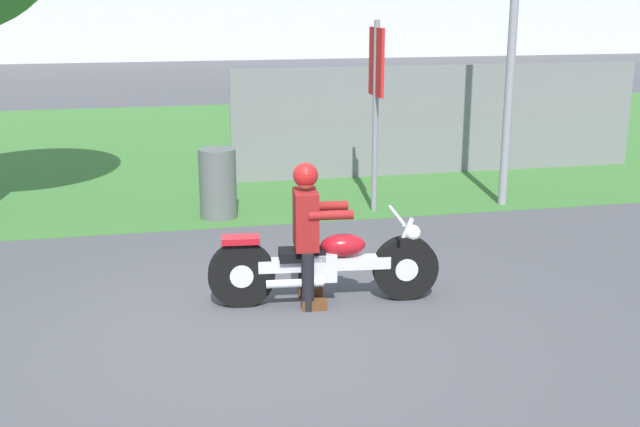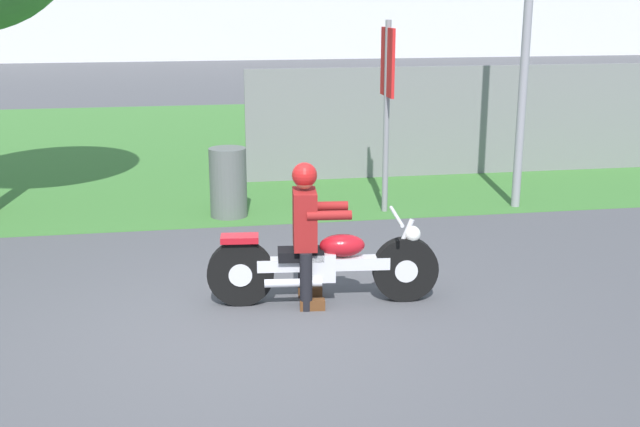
{
  "view_description": "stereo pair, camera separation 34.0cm",
  "coord_description": "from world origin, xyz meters",
  "px_view_note": "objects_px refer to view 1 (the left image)",
  "views": [
    {
      "loc": [
        -0.87,
        -6.56,
        2.92
      ],
      "look_at": [
        0.74,
        0.8,
        0.85
      ],
      "focal_mm": 44.89,
      "sensor_mm": 36.0,
      "label": 1
    },
    {
      "loc": [
        -0.54,
        -6.62,
        2.92
      ],
      "look_at": [
        0.74,
        0.8,
        0.85
      ],
      "focal_mm": 44.89,
      "sensor_mm": 36.0,
      "label": 2
    }
  ],
  "objects_px": {
    "trash_can": "(218,183)",
    "sign_banner": "(376,87)",
    "motorcycle_lead": "(325,264)",
    "rider_lead": "(308,223)"
  },
  "relations": [
    {
      "from": "motorcycle_lead",
      "to": "sign_banner",
      "type": "relative_size",
      "value": 0.87
    },
    {
      "from": "trash_can",
      "to": "rider_lead",
      "type": "bearing_deg",
      "value": -80.49
    },
    {
      "from": "motorcycle_lead",
      "to": "rider_lead",
      "type": "bearing_deg",
      "value": 179.18
    },
    {
      "from": "trash_can",
      "to": "sign_banner",
      "type": "relative_size",
      "value": 0.36
    },
    {
      "from": "trash_can",
      "to": "sign_banner",
      "type": "height_order",
      "value": "sign_banner"
    },
    {
      "from": "motorcycle_lead",
      "to": "rider_lead",
      "type": "xyz_separation_m",
      "value": [
        -0.17,
        0.02,
        0.43
      ]
    },
    {
      "from": "motorcycle_lead",
      "to": "rider_lead",
      "type": "relative_size",
      "value": 1.61
    },
    {
      "from": "rider_lead",
      "to": "sign_banner",
      "type": "relative_size",
      "value": 0.54
    },
    {
      "from": "motorcycle_lead",
      "to": "trash_can",
      "type": "distance_m",
      "value": 3.42
    },
    {
      "from": "motorcycle_lead",
      "to": "trash_can",
      "type": "xyz_separation_m",
      "value": [
        -0.72,
        3.34,
        0.08
      ]
    }
  ]
}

